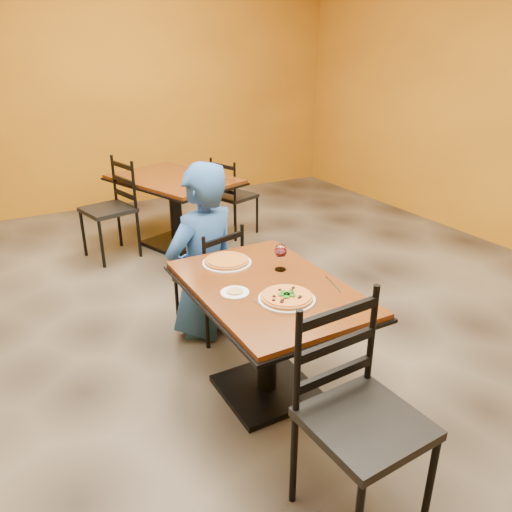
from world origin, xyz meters
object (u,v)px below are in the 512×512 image
plate_main (287,299)px  plate_far (227,263)px  table_main (268,314)px  side_plate (235,293)px  chair_second_left (108,210)px  wine_glass (281,256)px  chair_main_near (365,425)px  pizza_far (227,260)px  chair_main_far (209,279)px  table_second (175,195)px  chair_second_right (235,196)px  diner (202,251)px  pizza_main (287,297)px

plate_main → plate_far: 0.60m
table_main → side_plate: bearing=-179.2°
chair_second_left → wine_glass: 2.60m
chair_main_near → plate_main: (0.07, 0.76, 0.24)m
plate_main → pizza_far: bearing=96.7°
plate_main → plate_far: (-0.07, 0.60, 0.00)m
chair_main_near → side_plate: (-0.14, 0.96, 0.24)m
chair_main_far → wine_glass: bearing=87.9°
table_second → chair_second_right: chair_second_right is taller
table_second → diner: size_ratio=1.21×
chair_main_far → chair_second_left: (-0.30, 1.83, 0.07)m
diner → wine_glass: diner is taller
wine_glass → side_plate: bearing=-159.1°
pizza_far → side_plate: 0.42m
chair_second_left → diner: (0.27, -1.79, 0.15)m
chair_main_far → table_main: bearing=74.1°
diner → plate_far: 0.51m
side_plate → chair_second_right: bearing=63.5°
table_main → table_second: bearing=81.2°
chair_second_right → diner: (-1.16, -1.79, 0.21)m
plate_main → wine_glass: 0.40m
chair_main_far → wine_glass: (0.18, -0.71, 0.41)m
chair_second_left → diner: size_ratio=0.76×
chair_main_near → diner: 1.85m
table_second → side_plate: 2.76m
table_main → plate_far: 0.44m
chair_second_right → plate_main: (-1.13, -2.88, 0.31)m
chair_second_left → plate_far: (0.23, -2.29, 0.26)m
diner → chair_main_near: bearing=71.0°
chair_main_far → pizza_main: bearing=73.9°
table_second → plate_main: bearing=-98.2°
chair_second_left → chair_main_near: bearing=-10.2°
table_main → pizza_far: pizza_far is taller
table_second → chair_second_left: 0.71m
table_main → plate_main: size_ratio=3.97×
chair_second_right → pizza_far: 2.60m
chair_main_near → table_main: bearing=82.4°
chair_second_right → side_plate: (-1.34, -2.68, 0.31)m
pizza_far → wine_glass: 0.35m
diner → chair_second_right: bearing=-140.4°
plate_far → table_second: bearing=78.0°
chair_main_far → diner: diner is taller
chair_main_far → plate_far: chair_main_far is taller
chair_main_far → side_plate: 0.94m
chair_main_near → diner: bearing=85.7°
pizza_far → side_plate: pizza_far is taller
table_second → chair_main_near: size_ratio=1.51×
plate_far → side_plate: (-0.14, -0.39, 0.00)m
chair_second_left → pizza_far: (0.23, -2.29, 0.27)m
diner → wine_glass: size_ratio=7.24×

